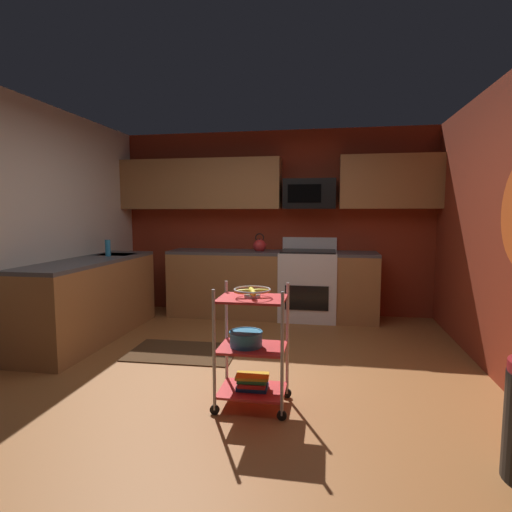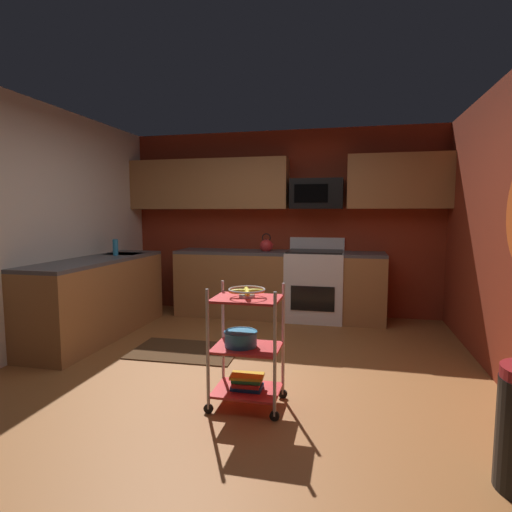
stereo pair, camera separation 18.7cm
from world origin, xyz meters
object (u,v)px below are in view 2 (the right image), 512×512
object	(u,v)px
microwave	(317,194)
fruit_bowl	(247,291)
dish_soap_bottle	(115,247)
oven_range	(315,284)
rolling_cart	(247,347)
kettle	(266,246)
mixing_bowl_large	(241,338)
book_stack	(247,382)

from	to	relation	value
microwave	fruit_bowl	world-z (taller)	microwave
dish_soap_bottle	microwave	bearing A→B (deg)	24.58
oven_range	rolling_cart	distance (m)	2.69
oven_range	dish_soap_bottle	size ratio (longest dim) A/B	5.50
kettle	dish_soap_bottle	bearing A→B (deg)	-150.19
oven_range	microwave	world-z (taller)	microwave
mixing_bowl_large	oven_range	bearing A→B (deg)	83.14
kettle	fruit_bowl	bearing A→B (deg)	-81.58
fruit_bowl	dish_soap_bottle	world-z (taller)	dish_soap_bottle
fruit_bowl	mixing_bowl_large	xyz separation A→B (m)	(-0.05, 0.00, -0.36)
mixing_bowl_large	book_stack	xyz separation A→B (m)	(0.05, -0.00, -0.33)
microwave	book_stack	world-z (taller)	microwave
microwave	fruit_bowl	xyz separation A→B (m)	(-0.27, -2.78, -0.82)
rolling_cart	fruit_bowl	xyz separation A→B (m)	(-0.00, 0.00, 0.42)
microwave	rolling_cart	distance (m)	3.06
oven_range	mixing_bowl_large	bearing A→B (deg)	-96.86
mixing_bowl_large	fruit_bowl	bearing A→B (deg)	0.00
oven_range	rolling_cart	size ratio (longest dim) A/B	1.20
microwave	fruit_bowl	distance (m)	2.92
oven_range	fruit_bowl	world-z (taller)	oven_range
rolling_cart	kettle	xyz separation A→B (m)	(-0.40, 2.67, 0.55)
oven_range	book_stack	distance (m)	2.71
fruit_bowl	mixing_bowl_large	world-z (taller)	fruit_bowl
microwave	rolling_cart	world-z (taller)	microwave
fruit_bowl	kettle	size ratio (longest dim) A/B	1.03
oven_range	mixing_bowl_large	distance (m)	2.70
rolling_cart	fruit_bowl	bearing A→B (deg)	126.87
oven_range	book_stack	size ratio (longest dim) A/B	4.25
oven_range	dish_soap_bottle	xyz separation A→B (m)	(-2.38, -0.99, 0.54)
rolling_cart	mixing_bowl_large	bearing A→B (deg)	180.00
mixing_bowl_large	rolling_cart	bearing A→B (deg)	-0.00
mixing_bowl_large	dish_soap_bottle	bearing A→B (deg)	140.58
mixing_bowl_large	book_stack	size ratio (longest dim) A/B	0.97
rolling_cart	dish_soap_bottle	size ratio (longest dim) A/B	4.57
fruit_bowl	kettle	distance (m)	2.71
rolling_cart	kettle	bearing A→B (deg)	98.42
microwave	dish_soap_bottle	size ratio (longest dim) A/B	3.50
oven_range	kettle	bearing A→B (deg)	-179.67
microwave	fruit_bowl	bearing A→B (deg)	-95.62
rolling_cart	dish_soap_bottle	world-z (taller)	dish_soap_bottle
kettle	dish_soap_bottle	distance (m)	1.97
microwave	mixing_bowl_large	xyz separation A→B (m)	(-0.32, -2.78, -1.18)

